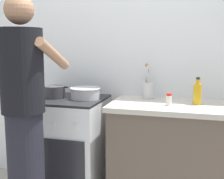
# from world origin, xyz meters

# --- Properties ---
(back_wall) EXTENTS (3.20, 0.10, 2.50)m
(back_wall) POSITION_xyz_m (0.20, 0.50, 1.25)
(back_wall) COLOR silver
(back_wall) RESTS_ON ground
(countertop) EXTENTS (1.00, 0.60, 0.90)m
(countertop) POSITION_xyz_m (0.55, 0.15, 0.45)
(countertop) COLOR brown
(countertop) RESTS_ON ground
(stove_range) EXTENTS (0.60, 0.62, 0.90)m
(stove_range) POSITION_xyz_m (-0.35, 0.15, 0.45)
(stove_range) COLOR silver
(stove_range) RESTS_ON ground
(pot) EXTENTS (0.26, 0.19, 0.11)m
(pot) POSITION_xyz_m (-0.49, 0.14, 0.95)
(pot) COLOR #38383D
(pot) RESTS_ON stove_range
(mixing_bowl) EXTENTS (0.27, 0.27, 0.10)m
(mixing_bowl) POSITION_xyz_m (-0.21, 0.18, 0.95)
(mixing_bowl) COLOR #B7B7BC
(mixing_bowl) RESTS_ON stove_range
(utensil_crock) EXTENTS (0.10, 0.10, 0.31)m
(utensil_crock) POSITION_xyz_m (0.32, 0.32, 0.99)
(utensil_crock) COLOR silver
(utensil_crock) RESTS_ON countertop
(spice_bottle) EXTENTS (0.04, 0.04, 0.10)m
(spice_bottle) POSITION_xyz_m (0.52, 0.07, 0.95)
(spice_bottle) COLOR silver
(spice_bottle) RESTS_ON countertop
(oil_bottle) EXTENTS (0.07, 0.07, 0.22)m
(oil_bottle) POSITION_xyz_m (0.74, 0.17, 0.99)
(oil_bottle) COLOR gold
(oil_bottle) RESTS_ON countertop
(person) EXTENTS (0.41, 0.50, 1.70)m
(person) POSITION_xyz_m (-0.44, -0.43, 0.86)
(person) COLOR black
(person) RESTS_ON ground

